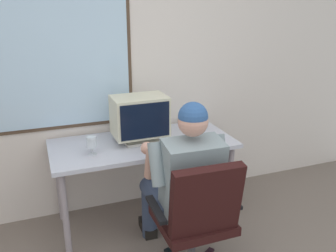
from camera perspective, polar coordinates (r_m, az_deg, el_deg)
The scene contains 8 objects.
wall_rear at distance 3.11m, azimuth -11.28°, elevation 8.92°, with size 5.66×0.08×2.57m.
desk at distance 2.98m, azimuth -3.97°, elevation -3.91°, with size 1.48×0.67×0.73m.
office_chair at distance 2.37m, azimuth 4.83°, elevation -13.83°, with size 0.59×0.59×0.92m.
person_seated at distance 2.52m, azimuth 2.51°, elevation -8.61°, with size 0.54×0.81×1.24m.
crt_monitor at distance 2.89m, azimuth -4.49°, elevation 1.51°, with size 0.43×0.30×0.38m.
wine_glass at distance 2.72m, azimuth -11.99°, elevation -2.67°, with size 0.07×0.07×0.14m.
desk_speaker at distance 3.21m, azimuth 4.46°, elevation 0.72°, with size 0.06×0.07×0.15m.
cd_case at distance 2.94m, azimuth 3.06°, elevation -2.41°, with size 0.15×0.14×0.01m.
Camera 1 is at (-0.51, -0.98, 1.82)m, focal length 38.55 mm.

